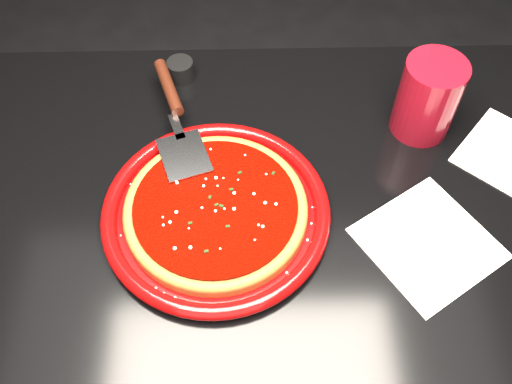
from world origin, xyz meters
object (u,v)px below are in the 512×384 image
at_px(pizza_server, 177,117).
at_px(cup, 428,98).
at_px(plate, 216,212).
at_px(table, 251,328).
at_px(ramekin, 181,70).

xyz_separation_m(pizza_server, cup, (0.40, 0.01, 0.03)).
bearing_deg(plate, table, -31.82).
distance_m(pizza_server, cup, 0.40).
distance_m(pizza_server, ramekin, 0.14).
bearing_deg(pizza_server, table, -78.21).
xyz_separation_m(pizza_server, ramekin, (-0.00, 0.13, -0.02)).
distance_m(cup, ramekin, 0.42).
xyz_separation_m(cup, ramekin, (-0.40, 0.12, -0.05)).
bearing_deg(cup, ramekin, 162.78).
relative_size(table, plate, 3.53).
relative_size(plate, ramekin, 7.32).
height_order(table, cup, cup).
height_order(pizza_server, ramekin, pizza_server).
distance_m(table, ramekin, 0.52).
bearing_deg(plate, ramekin, 102.82).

